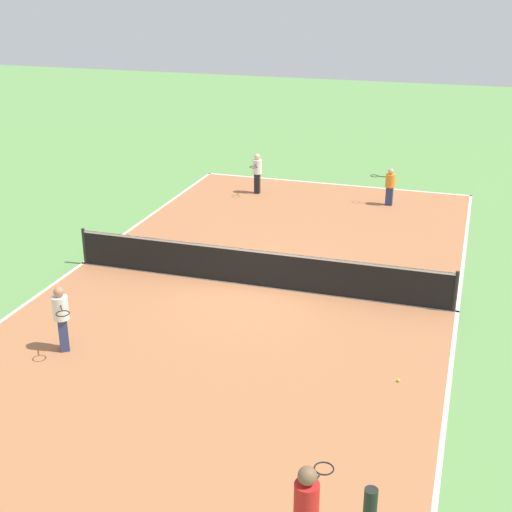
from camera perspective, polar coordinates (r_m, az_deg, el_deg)
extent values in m
plane|color=#60934C|center=(19.76, 0.00, -2.42)|extent=(80.00, 80.00, 0.00)
cube|color=#AD6B42|center=(19.76, 0.00, -2.39)|extent=(10.93, 21.17, 0.02)
cube|color=white|center=(19.00, 15.81, -4.29)|extent=(0.10, 21.17, 0.00)
cube|color=white|center=(21.86, -13.66, -0.54)|extent=(0.10, 21.17, 0.00)
cube|color=white|center=(29.38, 6.21, 5.74)|extent=(10.93, 0.10, 0.00)
cube|color=white|center=(19.75, 0.00, -2.36)|extent=(10.93, 0.10, 0.00)
cylinder|color=black|center=(18.77, 15.68, -2.75)|extent=(0.10, 0.10, 1.10)
cylinder|color=black|center=(21.62, -13.56, 0.77)|extent=(0.10, 0.10, 1.10)
cube|color=black|center=(19.54, 0.00, -0.96)|extent=(10.63, 0.03, 1.05)
cube|color=white|center=(19.36, 0.00, 0.39)|extent=(10.63, 0.04, 0.06)
cube|color=black|center=(27.89, 0.10, 5.84)|extent=(0.22, 0.26, 0.78)
cylinder|color=white|center=(27.72, 0.10, 7.16)|extent=(0.38, 0.38, 0.55)
sphere|color=beige|center=(27.62, 0.10, 7.95)|extent=(0.24, 0.24, 0.24)
cylinder|color=#262626|center=(27.38, -0.06, 7.28)|extent=(0.05, 0.28, 0.03)
torus|color=black|center=(27.12, -0.20, 7.13)|extent=(0.32, 0.32, 0.02)
cube|color=navy|center=(16.94, -15.15, -6.06)|extent=(0.31, 0.32, 0.79)
cylinder|color=silver|center=(16.64, -15.38, -4.02)|extent=(0.50, 0.50, 0.55)
sphere|color=#A87A56|center=(16.48, -15.51, -2.78)|extent=(0.24, 0.24, 0.24)
cylinder|color=#262626|center=(16.30, -15.31, -4.05)|extent=(0.19, 0.24, 0.03)
torus|color=black|center=(16.04, -15.21, -4.46)|extent=(0.43, 0.43, 0.02)
cube|color=navy|center=(26.90, 10.61, 4.75)|extent=(0.26, 0.21, 0.69)
cylinder|color=orange|center=(26.74, 10.70, 5.95)|extent=(0.37, 0.37, 0.49)
sphere|color=tan|center=(26.65, 10.75, 6.67)|extent=(0.21, 0.21, 0.21)
cylinder|color=#262626|center=(26.76, 10.04, 6.28)|extent=(0.28, 0.04, 0.03)
torus|color=black|center=(26.80, 9.45, 6.34)|extent=(0.32, 0.32, 0.02)
cylinder|color=red|center=(10.53, 4.06, -19.07)|extent=(0.42, 0.42, 0.64)
sphere|color=brown|center=(10.24, 4.13, -17.14)|extent=(0.27, 0.27, 0.27)
cylinder|color=#262626|center=(10.65, 4.83, -17.40)|extent=(0.08, 0.28, 0.03)
torus|color=black|center=(10.85, 5.46, -16.56)|extent=(0.36, 0.36, 0.02)
sphere|color=#CCE033|center=(15.64, 11.34, -9.72)|extent=(0.07, 0.07, 0.07)
sphere|color=#CCE033|center=(20.60, -3.06, -1.24)|extent=(0.07, 0.07, 0.07)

